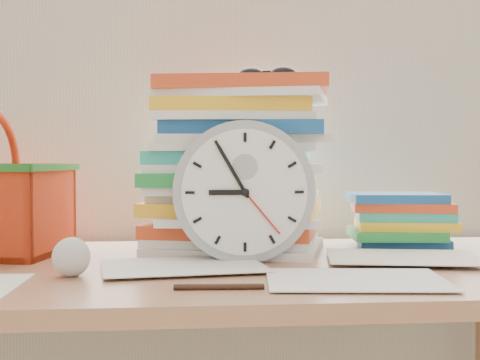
{
  "coord_description": "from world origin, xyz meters",
  "views": [
    {
      "loc": [
        -0.09,
        0.36,
        0.95
      ],
      "look_at": [
        0.03,
        1.6,
        0.91
      ],
      "focal_mm": 50.0,
      "sensor_mm": 36.0,
      "label": 1
    }
  ],
  "objects": [
    {
      "name": "curtain",
      "position": [
        0.0,
        1.98,
        1.3
      ],
      "size": [
        2.4,
        0.01,
        2.5
      ],
      "primitive_type": "cube",
      "color": "beige",
      "rests_on": "room_shell"
    },
    {
      "name": "desk",
      "position": [
        0.0,
        1.6,
        0.68
      ],
      "size": [
        1.4,
        0.7,
        0.75
      ],
      "color": "#9E6A4A",
      "rests_on": "ground"
    },
    {
      "name": "paper_stack",
      "position": [
        0.04,
        1.78,
        0.93
      ],
      "size": [
        0.43,
        0.37,
        0.36
      ],
      "primitive_type": null,
      "rotation": [
        0.0,
        0.0,
        -0.2
      ],
      "color": "white",
      "rests_on": "desk"
    },
    {
      "name": "clock",
      "position": [
        0.03,
        1.62,
        0.88
      ],
      "size": [
        0.27,
        0.05,
        0.27
      ],
      "primitive_type": "cylinder",
      "rotation": [
        1.57,
        0.0,
        0.0
      ],
      "color": "#9DA3A9",
      "rests_on": "desk"
    },
    {
      "name": "sunglasses",
      "position": [
        0.1,
        1.8,
        1.13
      ],
      "size": [
        0.18,
        0.16,
        0.04
      ],
      "primitive_type": null,
      "rotation": [
        0.0,
        0.0,
        -0.34
      ],
      "color": "black",
      "rests_on": "paper_stack"
    },
    {
      "name": "book_stack",
      "position": [
        0.4,
        1.8,
        0.81
      ],
      "size": [
        0.26,
        0.21,
        0.12
      ],
      "primitive_type": null,
      "rotation": [
        0.0,
        0.0,
        -0.11
      ],
      "color": "white",
      "rests_on": "desk"
    },
    {
      "name": "crumpled_ball",
      "position": [
        -0.27,
        1.49,
        0.78
      ],
      "size": [
        0.07,
        0.07,
        0.07
      ],
      "primitive_type": "sphere",
      "color": "silver",
      "rests_on": "desk"
    },
    {
      "name": "pen",
      "position": [
        -0.03,
        1.36,
        0.75
      ],
      "size": [
        0.14,
        0.02,
        0.01
      ],
      "primitive_type": "cylinder",
      "rotation": [
        0.0,
        1.57,
        -0.05
      ],
      "color": "black",
      "rests_on": "desk"
    },
    {
      "name": "scattered_papers",
      "position": [
        0.0,
        1.6,
        0.76
      ],
      "size": [
        1.26,
        0.42,
        0.02
      ],
      "primitive_type": null,
      "color": "white",
      "rests_on": "desk"
    }
  ]
}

